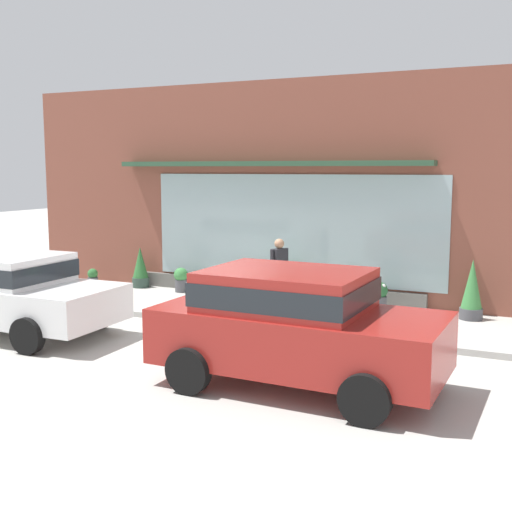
# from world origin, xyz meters

# --- Properties ---
(ground_plane) EXTENTS (60.00, 60.00, 0.00)m
(ground_plane) POSITION_xyz_m (0.00, 0.00, 0.00)
(ground_plane) COLOR #B2AFA8
(curb_strip) EXTENTS (14.00, 0.24, 0.12)m
(curb_strip) POSITION_xyz_m (0.00, -0.20, 0.06)
(curb_strip) COLOR #B2B2AD
(curb_strip) RESTS_ON ground_plane
(storefront) EXTENTS (14.00, 0.81, 5.22)m
(storefront) POSITION_xyz_m (0.01, 3.18, 2.56)
(storefront) COLOR brown
(storefront) RESTS_ON ground_plane
(fire_hydrant) EXTENTS (0.39, 0.35, 0.82)m
(fire_hydrant) POSITION_xyz_m (1.63, 1.15, 0.40)
(fire_hydrant) COLOR #4C8C47
(fire_hydrant) RESTS_ON ground_plane
(pedestrian_with_handbag) EXTENTS (0.40, 0.63, 1.61)m
(pedestrian_with_handbag) POSITION_xyz_m (0.95, 1.45, 0.94)
(pedestrian_with_handbag) COLOR brown
(pedestrian_with_handbag) RESTS_ON ground_plane
(parked_car_white) EXTENTS (4.47, 2.15, 1.51)m
(parked_car_white) POSITION_xyz_m (-3.10, -2.42, 0.87)
(parked_car_white) COLOR white
(parked_car_white) RESTS_ON ground_plane
(parked_car_red) EXTENTS (4.13, 2.16, 1.69)m
(parked_car_red) POSITION_xyz_m (3.07, -2.94, 0.96)
(parked_car_red) COLOR maroon
(parked_car_red) RESTS_ON ground_plane
(potted_plant_window_center) EXTENTS (0.38, 0.38, 0.69)m
(potted_plant_window_center) POSITION_xyz_m (2.97, 2.31, 0.36)
(potted_plant_window_center) COLOR #4C4C51
(potted_plant_window_center) RESTS_ON ground_plane
(potted_plant_near_hydrant) EXTENTS (0.40, 0.40, 0.54)m
(potted_plant_near_hydrant) POSITION_xyz_m (-0.55, 2.64, 0.26)
(potted_plant_near_hydrant) COLOR #9E6042
(potted_plant_near_hydrant) RESTS_ON ground_plane
(potted_plant_corner_tall) EXTENTS (0.36, 0.36, 0.63)m
(potted_plant_corner_tall) POSITION_xyz_m (-2.19, 2.49, 0.34)
(potted_plant_corner_tall) COLOR #4C4C51
(potted_plant_corner_tall) RESTS_ON ground_plane
(potted_plant_window_right) EXTENTS (0.48, 0.48, 1.27)m
(potted_plant_window_right) POSITION_xyz_m (4.88, 2.49, 0.61)
(potted_plant_window_right) COLOR #4C4C51
(potted_plant_window_right) RESTS_ON ground_plane
(potted_plant_doorstep) EXTENTS (0.28, 0.28, 0.43)m
(potted_plant_doorstep) POSITION_xyz_m (-4.93, 2.40, 0.21)
(potted_plant_doorstep) COLOR #4C4C51
(potted_plant_doorstep) RESTS_ON ground_plane
(potted_plant_window_left) EXTENTS (0.53, 0.53, 0.69)m
(potted_plant_window_left) POSITION_xyz_m (0.66, 2.54, 0.36)
(potted_plant_window_left) COLOR #9E6042
(potted_plant_window_left) RESTS_ON ground_plane
(potted_plant_trailing_edge) EXTENTS (0.45, 0.45, 1.07)m
(potted_plant_trailing_edge) POSITION_xyz_m (-3.52, 2.62, 0.51)
(potted_plant_trailing_edge) COLOR #33473D
(potted_plant_trailing_edge) RESTS_ON ground_plane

